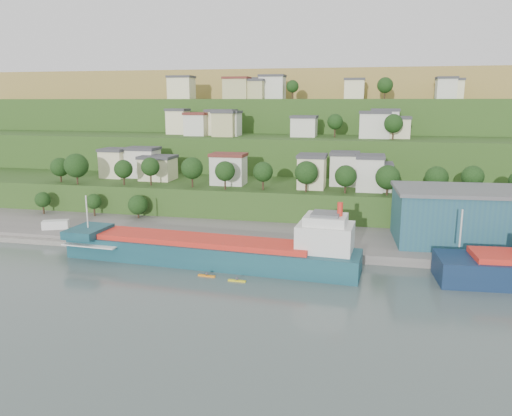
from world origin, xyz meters
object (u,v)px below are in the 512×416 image
(caravan, at_px, (56,226))
(kayak_orange, at_px, (207,275))
(cargo_ship_near, at_px, (218,252))
(warehouse, at_px, (463,216))

(caravan, bearing_deg, kayak_orange, -46.23)
(cargo_ship_near, relative_size, warehouse, 2.01)
(warehouse, height_order, kayak_orange, warehouse)
(cargo_ship_near, bearing_deg, warehouse, 26.04)
(warehouse, distance_m, kayak_orange, 60.62)
(cargo_ship_near, bearing_deg, caravan, 169.07)
(warehouse, height_order, caravan, warehouse)
(warehouse, relative_size, caravan, 5.04)
(kayak_orange, bearing_deg, caravan, 161.68)
(cargo_ship_near, bearing_deg, kayak_orange, -86.82)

